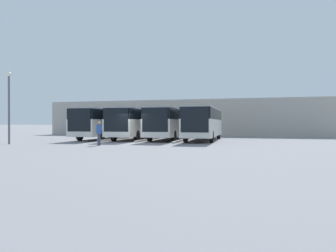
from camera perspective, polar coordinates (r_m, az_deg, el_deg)
ground_plane at (r=28.06m, az=-6.61°, el=-2.96°), size 600.00×600.00×0.00m
bus_0 at (r=32.14m, az=6.25°, el=0.62°), size 3.13×11.82×3.15m
curb_divider_0 at (r=30.85m, az=2.45°, el=-2.51°), size 0.61×7.71×0.15m
bus_1 at (r=33.44m, az=0.44°, el=0.62°), size 3.13×11.82×3.15m
curb_divider_1 at (r=32.37m, az=-3.41°, el=-2.37°), size 0.61×7.71×0.15m
bus_2 at (r=34.37m, az=-5.33°, el=0.61°), size 3.13×11.82×3.15m
curb_divider_2 at (r=33.52m, az=-9.23°, el=-2.28°), size 0.61×7.71×0.15m
bus_3 at (r=35.64m, az=-10.74°, el=0.60°), size 3.13×11.82×3.15m
pedestrian at (r=25.44m, az=-11.93°, el=-1.11°), size 0.53×0.53×1.82m
station_building at (r=47.89m, az=3.12°, el=1.41°), size 39.20×11.46×4.86m
lamppost at (r=29.37m, az=-25.96°, el=3.90°), size 0.36×0.36×5.83m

